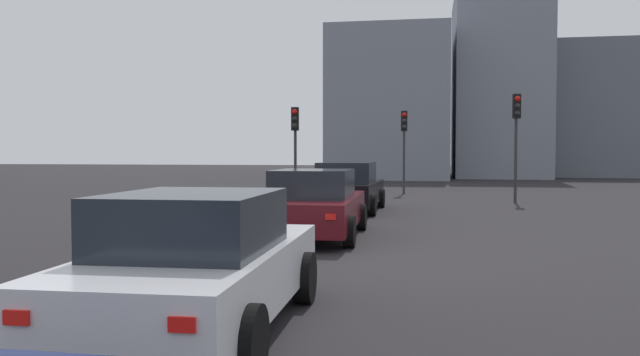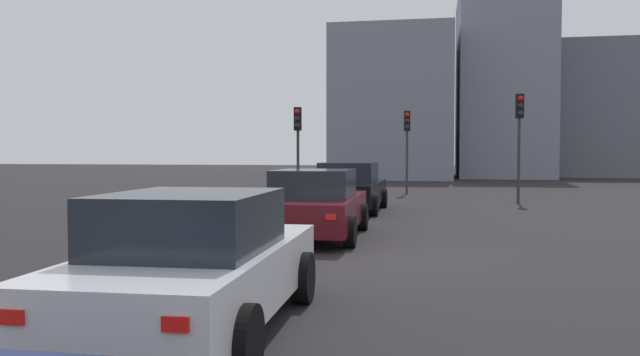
% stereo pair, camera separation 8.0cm
% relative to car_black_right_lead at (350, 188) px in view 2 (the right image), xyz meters
% --- Properties ---
extents(ground_plane, '(160.00, 160.00, 0.20)m').
position_rel_car_black_right_lead_xyz_m(ground_plane, '(-8.50, -1.68, -0.86)').
color(ground_plane, black).
extents(car_black_right_lead, '(4.83, 2.14, 1.57)m').
position_rel_car_black_right_lead_xyz_m(car_black_right_lead, '(0.00, 0.00, 0.00)').
color(car_black_right_lead, black).
rests_on(car_black_right_lead, ground_plane).
extents(car_maroon_right_second, '(4.68, 2.14, 1.51)m').
position_rel_car_black_right_lead_xyz_m(car_maroon_right_second, '(-6.30, -0.09, -0.02)').
color(car_maroon_right_second, '#510F16').
rests_on(car_maroon_right_second, ground_plane).
extents(car_white_right_third, '(4.42, 2.05, 1.48)m').
position_rel_car_black_right_lead_xyz_m(car_white_right_third, '(-13.68, -0.23, -0.04)').
color(car_white_right_third, silver).
rests_on(car_white_right_third, ground_plane).
extents(traffic_light_near_left, '(0.32, 0.29, 3.74)m').
position_rel_car_black_right_lead_xyz_m(traffic_light_near_left, '(8.52, -1.44, 1.94)').
color(traffic_light_near_left, '#2D2D30').
rests_on(traffic_light_near_left, ground_plane).
extents(traffic_light_near_right, '(0.32, 0.30, 4.04)m').
position_rel_car_black_right_lead_xyz_m(traffic_light_near_right, '(4.31, -5.74, 2.15)').
color(traffic_light_near_right, '#2D2D30').
rests_on(traffic_light_near_right, ground_plane).
extents(traffic_light_far_left, '(0.32, 0.29, 3.63)m').
position_rel_car_black_right_lead_xyz_m(traffic_light_far_left, '(3.87, 2.55, 1.86)').
color(traffic_light_far_left, '#2D2D30').
rests_on(traffic_light_far_left, ground_plane).
extents(building_facade_left, '(15.09, 8.74, 10.29)m').
position_rel_car_black_right_lead_xyz_m(building_facade_left, '(36.31, -15.68, 4.39)').
color(building_facade_left, slate).
rests_on(building_facade_left, ground_plane).
extents(building_facade_center, '(10.90, 6.65, 13.97)m').
position_rel_car_black_right_lead_xyz_m(building_facade_center, '(30.46, -7.68, 6.23)').
color(building_facade_center, gray).
rests_on(building_facade_center, ground_plane).
extents(building_facade_right, '(11.41, 8.42, 10.57)m').
position_rel_car_black_right_lead_xyz_m(building_facade_right, '(27.49, 0.32, 4.53)').
color(building_facade_right, gray).
rests_on(building_facade_right, ground_plane).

